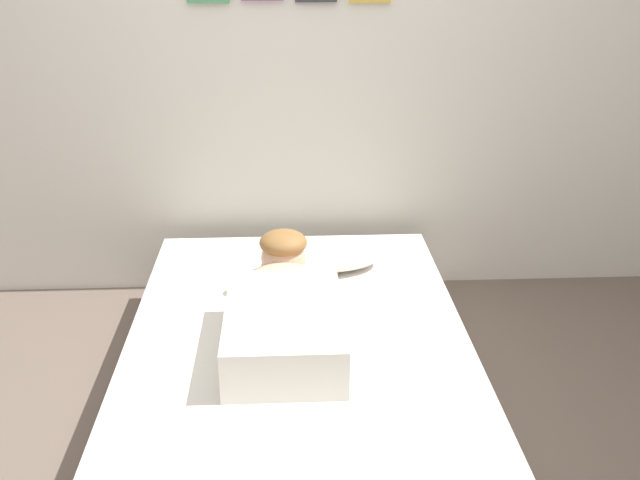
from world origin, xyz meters
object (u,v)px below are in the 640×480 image
Objects in this scene: pillow at (324,254)px; coffee_cup at (314,273)px; person_lying at (284,308)px; cell_phone at (256,363)px; bed at (298,366)px.

pillow reaches higher than coffee_cup.
person_lying is 6.57× the size of cell_phone.
pillow reaches higher than cell_phone.
bed is 0.33m from cell_phone.
bed is 2.10× the size of person_lying.
person_lying is at bearing -157.90° from bed.
pillow is 0.57× the size of person_lying.
coffee_cup reaches higher than bed.
cell_phone is (-0.15, -0.24, 0.17)m from bed.
person_lying is (-0.19, -0.60, 0.05)m from pillow.
cell_phone is at bearing -122.69° from bed.
bed is 15.49× the size of coffee_cup.
cell_phone is at bearing -109.50° from coffee_cup.
bed is at bearing -100.92° from coffee_cup.
cell_phone is (-0.24, -0.66, -0.03)m from coffee_cup.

